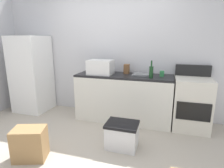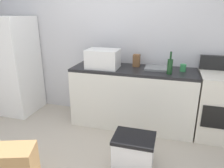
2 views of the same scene
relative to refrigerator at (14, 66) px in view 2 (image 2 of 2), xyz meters
name	(u,v)px [view 2 (image 2 of 2)]	position (x,y,z in m)	size (l,w,h in m)	color
wall_back	(119,37)	(1.75, 0.40, 0.49)	(5.00, 0.10, 2.60)	silver
kitchen_counter	(132,97)	(2.05, 0.05, -0.36)	(1.80, 0.60, 0.90)	silver
refrigerator	(14,66)	(0.00, 0.00, 0.00)	(0.68, 0.66, 1.62)	white
stove_oven	(220,105)	(3.27, 0.06, -0.34)	(0.60, 0.61, 1.10)	silver
microwave	(103,59)	(1.61, -0.03, 0.23)	(0.46, 0.34, 0.27)	white
sink_basin	(158,68)	(2.40, 0.12, 0.11)	(0.36, 0.32, 0.03)	slate
wine_bottle	(170,66)	(2.56, -0.10, 0.20)	(0.07, 0.07, 0.30)	#193F1E
coffee_mug	(183,68)	(2.74, 0.09, 0.14)	(0.08, 0.08, 0.10)	#338C4C
knife_block	(136,60)	(2.07, 0.19, 0.18)	(0.10, 0.10, 0.18)	brown
cardboard_box_medium	(15,167)	(1.16, -1.51, -0.59)	(0.41, 0.28, 0.43)	#A37A4C
storage_bin	(134,151)	(2.25, -0.90, -0.62)	(0.46, 0.36, 0.38)	silver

